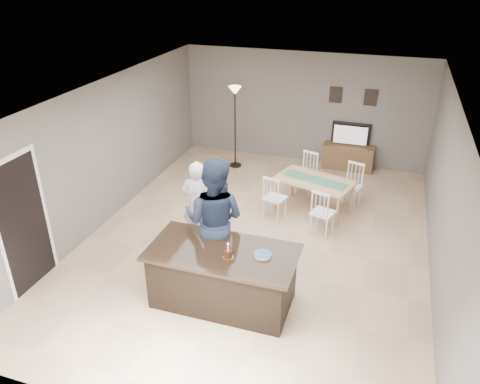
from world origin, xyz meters
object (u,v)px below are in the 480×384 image
(television, at_px, (351,134))
(dining_table, at_px, (314,185))
(tv_console, at_px, (348,157))
(plate_stack, at_px, (263,255))
(woman, at_px, (198,204))
(kitchen_island, at_px, (223,276))
(man, at_px, (214,220))
(birthday_cake, at_px, (228,254))
(floor_lamp, at_px, (235,105))

(television, xyz_separation_m, dining_table, (-0.42, -2.45, -0.28))
(tv_console, relative_size, television, 1.31)
(plate_stack, bearing_deg, tv_console, 83.63)
(tv_console, xyz_separation_m, television, (0.00, 0.07, 0.56))
(woman, distance_m, plate_stack, 2.01)
(woman, xyz_separation_m, plate_stack, (1.54, -1.29, 0.11))
(kitchen_island, height_order, television, television)
(television, xyz_separation_m, man, (-1.54, -5.05, 0.16))
(kitchen_island, bearing_deg, television, 77.99)
(television, relative_size, birthday_cake, 3.84)
(plate_stack, height_order, floor_lamp, floor_lamp)
(tv_console, height_order, woman, woman)
(dining_table, bearing_deg, man, -96.74)
(tv_console, distance_m, birthday_cake, 5.83)
(birthday_cake, bearing_deg, television, 79.50)
(television, bearing_deg, woman, 63.38)
(birthday_cake, bearing_deg, tv_console, 79.37)
(tv_console, xyz_separation_m, floor_lamp, (-2.66, -0.68, 1.24))
(birthday_cake, xyz_separation_m, plate_stack, (0.45, 0.19, -0.04))
(tv_console, bearing_deg, birthday_cake, -100.63)
(plate_stack, bearing_deg, floor_lamp, 112.95)
(man, height_order, birthday_cake, man)
(woman, bearing_deg, dining_table, -140.35)
(kitchen_island, bearing_deg, plate_stack, 5.93)
(kitchen_island, relative_size, birthday_cake, 9.04)
(woman, bearing_deg, birthday_cake, 119.09)
(plate_stack, bearing_deg, dining_table, 86.41)
(tv_console, xyz_separation_m, dining_table, (-0.42, -2.38, 0.28))
(tv_console, distance_m, man, 5.27)
(tv_console, relative_size, plate_stack, 4.81)
(kitchen_island, bearing_deg, woman, 125.13)
(tv_console, height_order, man, man)
(television, height_order, plate_stack, television)
(television, relative_size, woman, 0.57)
(tv_console, bearing_deg, kitchen_island, -102.16)
(dining_table, xyz_separation_m, floor_lamp, (-2.24, 1.69, 0.96))
(tv_console, distance_m, television, 0.57)
(woman, xyz_separation_m, man, (0.61, -0.76, 0.22))
(man, relative_size, birthday_cake, 8.60)
(tv_console, bearing_deg, television, 90.00)
(woman, xyz_separation_m, birthday_cake, (1.08, -1.48, 0.15))
(tv_console, relative_size, man, 0.59)
(television, distance_m, dining_table, 2.50)
(dining_table, bearing_deg, tv_console, 96.63)
(tv_console, height_order, birthday_cake, birthday_cake)
(dining_table, bearing_deg, kitchen_island, -87.15)
(kitchen_island, relative_size, floor_lamp, 1.08)
(birthday_cake, bearing_deg, man, 123.70)
(birthday_cake, relative_size, plate_stack, 0.95)
(kitchen_island, relative_size, dining_table, 1.06)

